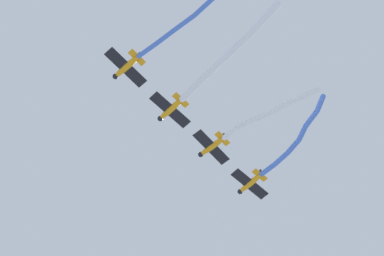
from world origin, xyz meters
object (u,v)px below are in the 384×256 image
airplane_left_wing (212,147)px  airplane_slot (126,67)px  airplane_lead (250,183)px  airplane_right_wing (170,109)px

airplane_left_wing → airplane_slot: 16.96m
airplane_left_wing → airplane_slot: (2.46, 16.78, 0.00)m
airplane_lead → airplane_left_wing: size_ratio=1.01×
airplane_right_wing → airplane_slot: 8.49m
airplane_slot → airplane_right_wing: bearing=-90.8°
airplane_right_wing → airplane_slot: size_ratio=1.00×
airplane_slot → airplane_lead: bearing=-90.8°
airplane_right_wing → airplane_slot: bearing=91.8°
airplane_lead → airplane_left_wing: (1.23, 8.40, 0.30)m
airplane_lead → airplane_right_wing: (2.46, 16.79, 0.00)m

